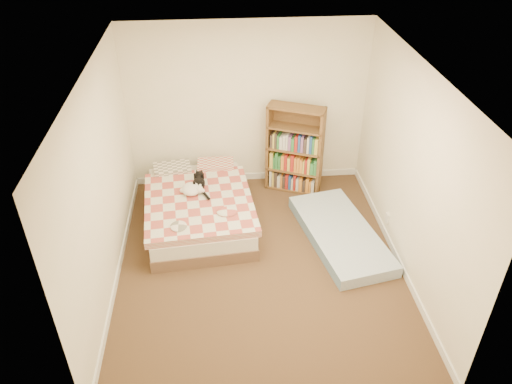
{
  "coord_description": "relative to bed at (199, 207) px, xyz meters",
  "views": [
    {
      "loc": [
        -0.44,
        -4.71,
        4.26
      ],
      "look_at": [
        -0.02,
        0.3,
        0.88
      ],
      "focal_mm": 35.0,
      "sensor_mm": 36.0,
      "label": 1
    }
  ],
  "objects": [
    {
      "name": "white_dog",
      "position": [
        -0.08,
        -0.0,
        0.3
      ],
      "size": [
        0.35,
        0.37,
        0.14
      ],
      "rotation": [
        0.0,
        0.0,
        0.44
      ],
      "color": "white",
      "rests_on": "bed"
    },
    {
      "name": "bookshelf",
      "position": [
        1.43,
        0.73,
        0.28
      ],
      "size": [
        0.92,
        0.58,
        1.37
      ],
      "rotation": [
        0.0,
        0.0,
        -0.4
      ],
      "color": "#59321E",
      "rests_on": "room"
    },
    {
      "name": "room",
      "position": [
        0.76,
        -0.96,
        0.96
      ],
      "size": [
        3.51,
        4.01,
        2.51
      ],
      "color": "#482B1E",
      "rests_on": "ground"
    },
    {
      "name": "floor_mattress",
      "position": [
        1.88,
        -0.57,
        -0.15
      ],
      "size": [
        1.16,
        1.94,
        0.16
      ],
      "primitive_type": "cube",
      "rotation": [
        0.0,
        0.0,
        0.2
      ],
      "color": "#6E93B8",
      "rests_on": "room"
    },
    {
      "name": "bed",
      "position": [
        0.0,
        0.0,
        0.0
      ],
      "size": [
        1.55,
        2.04,
        0.52
      ],
      "rotation": [
        0.0,
        0.0,
        0.09
      ],
      "color": "brown",
      "rests_on": "room"
    },
    {
      "name": "black_cat",
      "position": [
        0.02,
        0.17,
        0.29
      ],
      "size": [
        0.2,
        0.62,
        0.14
      ],
      "rotation": [
        0.0,
        0.0,
        -0.01
      ],
      "color": "black",
      "rests_on": "bed"
    }
  ]
}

